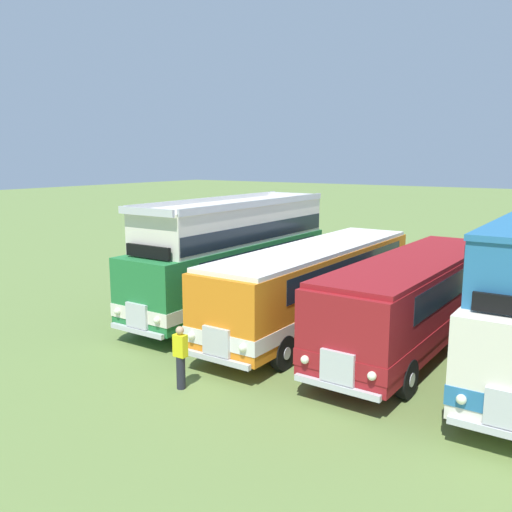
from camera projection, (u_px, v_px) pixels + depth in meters
bus_first_in_row at (235, 253)px, 21.62m from camera, size 2.68×10.49×4.52m
bus_second_in_row at (317, 280)px, 19.68m from camera, size 2.71×11.67×2.99m
bus_third_in_row at (416, 295)px, 17.45m from camera, size 2.84×10.90×2.99m
marshal_person at (181, 357)px, 14.50m from camera, size 0.36×0.24×1.73m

